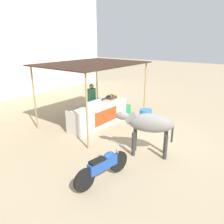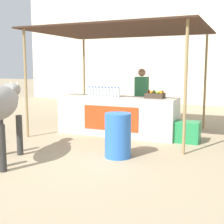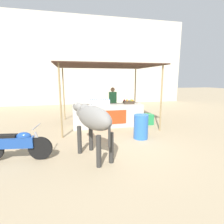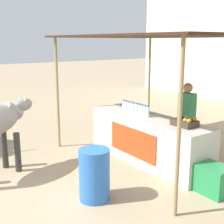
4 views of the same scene
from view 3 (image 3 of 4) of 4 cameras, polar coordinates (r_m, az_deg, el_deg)
The scene contains 11 objects.
ground_plane at distance 5.71m, azimuth 3.29°, elevation -10.35°, with size 60.00×60.00×0.00m, color tan.
building_wall_far at distance 14.72m, azimuth -7.46°, elevation 16.04°, with size 16.00×0.50×6.81m, color beige.
stall_counter at distance 7.62m, azimuth -1.33°, elevation -1.12°, with size 3.00×0.82×0.96m.
stall_awning at distance 7.76m, azimuth -1.88°, elevation 14.20°, with size 4.20×3.20×2.62m.
water_bottle_row at distance 7.41m, azimuth -3.93°, elevation 3.19°, with size 0.88×0.07×0.25m.
fruit_crate at distance 7.82m, azimuth 5.48°, elevation 3.26°, with size 0.44×0.32×0.18m.
vendor_behind_counter at distance 8.36m, azimuth 0.21°, elevation 2.53°, with size 0.34×0.22×1.65m.
cooler_box at distance 8.11m, azimuth 10.99°, elevation -2.31°, with size 0.60×0.44×0.48m, color #268C4C.
water_barrel at distance 6.16m, azimuth 9.41°, elevation -4.74°, with size 0.50×0.50×0.84m, color blue.
cow at distance 4.53m, azimuth -6.36°, elevation -2.36°, with size 1.08×1.81×1.44m.
motorcycle_parked at distance 5.10m, azimuth -28.75°, elevation -9.23°, with size 1.79×0.55×0.90m.
Camera 3 is at (-1.52, -5.10, 2.07)m, focal length 28.00 mm.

